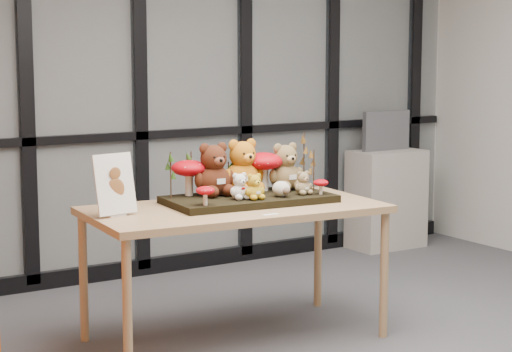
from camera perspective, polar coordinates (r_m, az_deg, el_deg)
room_shell at (r=4.99m, az=9.86°, el=7.65°), size 5.00×5.00×5.00m
glass_partition at (r=7.03m, az=-3.83°, el=5.68°), size 4.90×0.06×2.78m
display_table at (r=5.33m, az=-1.32°, el=-2.55°), size 1.74×0.97×0.79m
diorama_tray at (r=5.43m, az=-0.43°, el=-1.44°), size 1.00×0.56×0.04m
bear_pooh_yellow at (r=5.53m, az=-0.84°, el=0.80°), size 0.29×0.26×0.35m
bear_brown_medium at (r=5.42m, az=-2.64°, el=0.59°), size 0.28×0.26×0.34m
bear_tan_back at (r=5.64m, az=1.81°, el=0.74°), size 0.26×0.24×0.32m
bear_small_yellow at (r=5.28m, az=-0.11°, el=-0.57°), size 0.13×0.12×0.16m
bear_white_bow at (r=5.29m, az=-1.02°, el=-0.54°), size 0.14×0.13×0.17m
bear_beige_small at (r=5.47m, az=2.92°, el=-0.34°), size 0.13×0.12×0.15m
plush_cream_hedgehog at (r=5.38m, az=1.56°, el=-0.75°), size 0.08×0.08×0.10m
mushroom_back_left at (r=5.43m, az=-4.15°, el=-0.00°), size 0.21×0.21×0.23m
mushroom_back_right at (r=5.60m, az=0.50°, el=0.40°), size 0.23×0.23×0.26m
mushroom_front_left at (r=5.10m, az=-3.14°, el=-1.16°), size 0.11×0.11×0.12m
mushroom_front_right at (r=5.48m, az=4.01°, el=-0.62°), size 0.09×0.09×0.10m
sprig_green_far_left at (r=5.34m, az=-5.27°, el=0.05°), size 0.05×0.05×0.27m
sprig_green_mid_left at (r=5.44m, az=-4.01°, el=0.16°), size 0.05×0.05×0.26m
sprig_dry_far_right at (r=5.70m, az=2.97°, el=0.96°), size 0.05×0.05×0.34m
sprig_dry_mid_right at (r=5.60m, az=3.57°, el=0.35°), size 0.05×0.05×0.25m
sprig_green_centre at (r=5.56m, az=-1.71°, el=-0.05°), size 0.05×0.05×0.18m
sign_holder at (r=5.04m, az=-8.67°, el=-0.65°), size 0.25×0.11×0.34m
label_card at (r=5.05m, az=0.91°, el=-2.38°), size 0.09×0.03×0.00m
cabinet at (r=7.92m, az=8.02°, el=-1.41°), size 0.62×0.36×0.83m
monitor at (r=7.86m, az=8.02°, el=2.78°), size 0.47×0.05×0.33m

